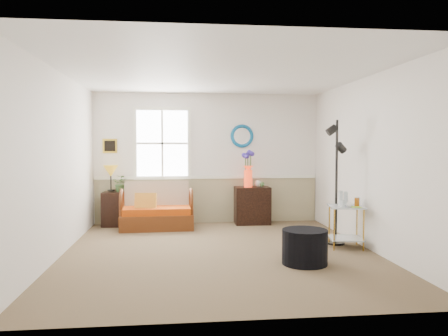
{
  "coord_description": "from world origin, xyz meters",
  "views": [
    {
      "loc": [
        -0.61,
        -6.28,
        1.56
      ],
      "look_at": [
        0.13,
        0.61,
        1.2
      ],
      "focal_mm": 35.0,
      "sensor_mm": 36.0,
      "label": 1
    }
  ],
  "objects": [
    {
      "name": "mirror",
      "position": [
        0.7,
        2.48,
        1.75
      ],
      "size": [
        0.47,
        0.07,
        0.47
      ],
      "primitive_type": "torus",
      "rotation": [
        1.57,
        0.0,
        0.0
      ],
      "color": "#1A89C2",
      "rests_on": "walls"
    },
    {
      "name": "cabinet",
      "position": [
        0.87,
        2.23,
        0.37
      ],
      "size": [
        0.69,
        0.45,
        0.74
      ],
      "primitive_type": null,
      "rotation": [
        0.0,
        0.0,
        -0.01
      ],
      "color": "black",
      "rests_on": "floor"
    },
    {
      "name": "tabletop_items",
      "position": [
        2.0,
        0.06,
        0.75
      ],
      "size": [
        0.39,
        0.39,
        0.22
      ],
      "primitive_type": null,
      "rotation": [
        0.0,
        0.0,
        -0.06
      ],
      "color": "silver",
      "rests_on": "side_table"
    },
    {
      "name": "potted_plant",
      "position": [
        -1.7,
        2.31,
        0.79
      ],
      "size": [
        0.38,
        0.4,
        0.25
      ],
      "primitive_type": "imported",
      "rotation": [
        0.0,
        0.0,
        -0.34
      ],
      "color": "#446A37",
      "rests_on": "lamp_stand"
    },
    {
      "name": "throw_pillow",
      "position": [
        -1.19,
        1.84,
        0.48
      ],
      "size": [
        0.41,
        0.15,
        0.4
      ],
      "primitive_type": null,
      "rotation": [
        0.0,
        0.0,
        -0.13
      ],
      "color": "orange",
      "rests_on": "loveseat"
    },
    {
      "name": "walls",
      "position": [
        0.0,
        0.0,
        1.3
      ],
      "size": [
        4.51,
        5.01,
        2.6
      ],
      "color": "white",
      "rests_on": "floor"
    },
    {
      "name": "lamp_stand",
      "position": [
        -1.85,
        2.29,
        0.33
      ],
      "size": [
        0.4,
        0.4,
        0.66
      ],
      "primitive_type": null,
      "rotation": [
        0.0,
        0.0,
        -0.07
      ],
      "color": "black",
      "rests_on": "floor"
    },
    {
      "name": "wainscot",
      "position": [
        0.0,
        2.48,
        0.45
      ],
      "size": [
        4.46,
        0.02,
        0.9
      ],
      "primitive_type": "cube",
      "color": "tan",
      "rests_on": "walls"
    },
    {
      "name": "loveseat",
      "position": [
        -0.99,
        1.94,
        0.44
      ],
      "size": [
        1.36,
        0.8,
        0.87
      ],
      "primitive_type": null,
      "rotation": [
        0.0,
        0.0,
        0.03
      ],
      "color": "brown",
      "rests_on": "floor"
    },
    {
      "name": "floor",
      "position": [
        0.0,
        0.0,
        0.0
      ],
      "size": [
        4.5,
        5.0,
        0.01
      ],
      "primitive_type": "cube",
      "color": "brown",
      "rests_on": "ground"
    },
    {
      "name": "window",
      "position": [
        -0.9,
        2.47,
        1.6
      ],
      "size": [
        1.14,
        0.06,
        1.44
      ],
      "primitive_type": null,
      "color": "white",
      "rests_on": "walls"
    },
    {
      "name": "ottoman",
      "position": [
        1.05,
        -0.75,
        0.23
      ],
      "size": [
        0.72,
        0.72,
        0.46
      ],
      "primitive_type": "cylinder",
      "rotation": [
        0.0,
        0.0,
        -0.25
      ],
      "color": "black",
      "rests_on": "floor"
    },
    {
      "name": "flower_vase",
      "position": [
        0.78,
        2.2,
        1.09
      ],
      "size": [
        0.25,
        0.25,
        0.71
      ],
      "primitive_type": null,
      "rotation": [
        0.0,
        0.0,
        -0.21
      ],
      "color": "red",
      "rests_on": "cabinet"
    },
    {
      "name": "table_lamp",
      "position": [
        -1.88,
        2.31,
        0.92
      ],
      "size": [
        0.37,
        0.37,
        0.51
      ],
      "primitive_type": null,
      "rotation": [
        0.0,
        0.0,
        -0.39
      ],
      "color": "#BF891C",
      "rests_on": "lamp_stand"
    },
    {
      "name": "chair_rail",
      "position": [
        0.0,
        2.47,
        0.92
      ],
      "size": [
        4.46,
        0.04,
        0.06
      ],
      "primitive_type": "cube",
      "color": "white",
      "rests_on": "walls"
    },
    {
      "name": "ceiling",
      "position": [
        0.0,
        0.0,
        2.6
      ],
      "size": [
        4.5,
        5.0,
        0.01
      ],
      "primitive_type": "cube",
      "color": "white",
      "rests_on": "walls"
    },
    {
      "name": "side_table",
      "position": [
        1.95,
        0.09,
        0.32
      ],
      "size": [
        0.59,
        0.59,
        0.64
      ],
      "primitive_type": null,
      "rotation": [
        0.0,
        0.0,
        -0.18
      ],
      "color": "gold",
      "rests_on": "floor"
    },
    {
      "name": "picture",
      "position": [
        -1.92,
        2.48,
        1.55
      ],
      "size": [
        0.28,
        0.03,
        0.28
      ],
      "primitive_type": "cube",
      "color": "gold",
      "rests_on": "walls"
    },
    {
      "name": "floor_lamp",
      "position": [
        1.88,
        0.33,
        0.98
      ],
      "size": [
        0.28,
        0.28,
        1.96
      ],
      "primitive_type": null,
      "rotation": [
        0.0,
        0.0,
        -0.01
      ],
      "color": "black",
      "rests_on": "floor"
    }
  ]
}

